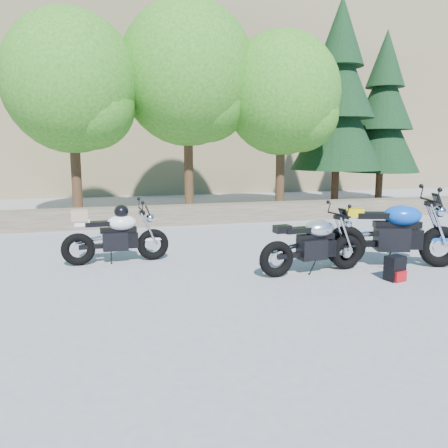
{
  "coord_description": "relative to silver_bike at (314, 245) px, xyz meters",
  "views": [
    {
      "loc": [
        -1.61,
        -5.87,
        1.97
      ],
      "look_at": [
        0.2,
        1.0,
        0.75
      ],
      "focal_mm": 35.0,
      "sensor_mm": 36.0,
      "label": 1
    }
  ],
  "objects": [
    {
      "name": "backpack",
      "position": [
        1.03,
        -0.69,
        -0.28
      ],
      "size": [
        0.32,
        0.29,
        0.38
      ],
      "rotation": [
        0.0,
        0.0,
        0.25
      ],
      "color": "black",
      "rests_on": "ground"
    },
    {
      "name": "tree_decid_right",
      "position": [
        2.19,
        6.58,
        3.04
      ],
      "size": [
        3.54,
        3.54,
        5.41
      ],
      "color": "#382314",
      "rests_on": "ground"
    },
    {
      "name": "ground",
      "position": [
        -1.51,
        -0.35,
        -0.46
      ],
      "size": [
        90.0,
        90.0,
        0.0
      ],
      "primitive_type": "plane",
      "color": "gray",
      "rests_on": "ground"
    },
    {
      "name": "conifer_near",
      "position": [
        4.69,
        7.85,
        3.22
      ],
      "size": [
        3.17,
        3.17,
        7.06
      ],
      "color": "#382314",
      "rests_on": "ground"
    },
    {
      "name": "conifer_far",
      "position": [
        6.89,
        8.45,
        2.81
      ],
      "size": [
        2.82,
        2.82,
        6.27
      ],
      "color": "#382314",
      "rests_on": "ground"
    },
    {
      "name": "tree_decid_left",
      "position": [
        -3.9,
        6.78,
        3.18
      ],
      "size": [
        3.67,
        3.67,
        5.62
      ],
      "color": "#382314",
      "rests_on": "ground"
    },
    {
      "name": "white_bike",
      "position": [
        -3.05,
        1.47,
        0.04
      ],
      "size": [
        1.85,
        0.59,
        1.02
      ],
      "rotation": [
        0.0,
        0.0,
        0.05
      ],
      "color": "black",
      "rests_on": "ground"
    },
    {
      "name": "stone_wall",
      "position": [
        -1.51,
        5.15,
        -0.21
      ],
      "size": [
        22.0,
        0.55,
        0.5
      ],
      "primitive_type": "cube",
      "color": "brown",
      "rests_on": "ground"
    },
    {
      "name": "silver_bike",
      "position": [
        0.0,
        0.0,
        0.0
      ],
      "size": [
        1.88,
        0.59,
        0.94
      ],
      "rotation": [
        0.0,
        0.0,
        0.11
      ],
      "color": "black",
      "rests_on": "ground"
    },
    {
      "name": "hillside",
      "position": [
        1.49,
        27.65,
        7.04
      ],
      "size": [
        80.0,
        30.0,
        15.0
      ],
      "primitive_type": "cube",
      "color": "#706745",
      "rests_on": "ground"
    },
    {
      "name": "blue_bike",
      "position": [
        1.48,
        0.01,
        0.1
      ],
      "size": [
        2.24,
        0.93,
        1.15
      ],
      "rotation": [
        0.0,
        0.0,
        -0.29
      ],
      "color": "black",
      "rests_on": "ground"
    },
    {
      "name": "tree_decid_mid",
      "position": [
        -0.6,
        7.18,
        3.58
      ],
      "size": [
        4.08,
        4.08,
        6.24
      ],
      "color": "#382314",
      "rests_on": "ground"
    }
  ]
}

